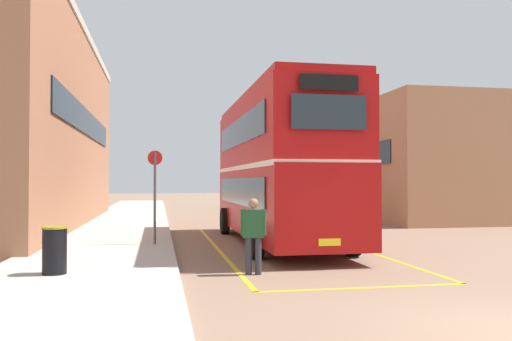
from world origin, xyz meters
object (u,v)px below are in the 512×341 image
(litter_bin, at_px, (55,250))
(bus_stop_sign, at_px, (155,188))
(pedestrian_boarding, at_px, (253,231))
(single_deck_bus, at_px, (281,186))
(double_decker_bus, at_px, (278,166))

(litter_bin, height_order, bus_stop_sign, bus_stop_sign)
(pedestrian_boarding, relative_size, bus_stop_sign, 0.59)
(single_deck_bus, xyz_separation_m, litter_bin, (-10.81, -25.69, -1.02))
(double_decker_bus, bearing_deg, bus_stop_sign, -170.74)
(double_decker_bus, xyz_separation_m, bus_stop_sign, (-3.93, -0.64, -0.70))
(litter_bin, relative_size, bus_stop_sign, 0.34)
(single_deck_bus, relative_size, bus_stop_sign, 3.47)
(litter_bin, bearing_deg, pedestrian_boarding, -0.53)
(double_decker_bus, distance_m, pedestrian_boarding, 5.96)
(bus_stop_sign, bearing_deg, pedestrian_boarding, -66.17)
(double_decker_bus, xyz_separation_m, single_deck_bus, (4.92, 20.27, -0.87))
(pedestrian_boarding, height_order, litter_bin, pedestrian_boarding)
(single_deck_bus, distance_m, litter_bin, 27.89)
(pedestrian_boarding, bearing_deg, double_decker_bus, 71.79)
(single_deck_bus, bearing_deg, double_decker_bus, -103.65)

